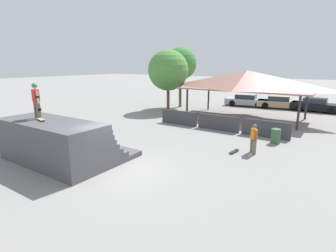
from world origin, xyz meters
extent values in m
plane|color=gray|center=(0.00, 0.00, 0.00)|extent=(160.00, 160.00, 0.00)
cube|color=#4C4C51|center=(-3.18, 0.02, 0.12)|extent=(5.47, 4.08, 0.24)
cube|color=#4C4C51|center=(-3.18, -0.46, 0.37)|extent=(5.47, 3.14, 0.24)
cube|color=#4C4C51|center=(-3.18, -0.63, 0.61)|extent=(5.47, 2.79, 0.24)
cube|color=#4C4C51|center=(-3.18, -0.75, 0.86)|extent=(5.47, 2.56, 0.24)
cube|color=#4C4C51|center=(-3.18, -0.83, 1.10)|extent=(5.47, 2.39, 0.24)
cube|color=#4C4C51|center=(-3.18, -0.89, 1.34)|extent=(5.47, 2.27, 0.24)
cube|color=#4C4C51|center=(-3.18, -0.93, 1.59)|extent=(5.47, 2.19, 0.24)
cube|color=#4C4C51|center=(-3.18, -0.95, 1.83)|extent=(5.47, 2.14, 0.24)
cylinder|color=silver|center=(-3.18, 0.10, 1.92)|extent=(5.36, 0.07, 0.07)
cube|color=#6B6051|center=(-4.00, -0.95, 2.35)|extent=(0.18, 0.18, 0.79)
cube|color=black|center=(-3.99, -0.92, 2.40)|extent=(0.21, 0.17, 0.12)
cube|color=#6B6051|center=(-4.33, -0.87, 2.35)|extent=(0.18, 0.18, 0.79)
cube|color=black|center=(-4.33, -0.84, 2.40)|extent=(0.21, 0.17, 0.12)
cube|color=red|center=(-4.17, -0.91, 3.02)|extent=(0.47, 0.31, 0.56)
cylinder|color=beige|center=(-3.91, -0.97, 2.98)|extent=(0.13, 0.13, 0.56)
cylinder|color=black|center=(-3.91, -0.97, 2.99)|extent=(0.19, 0.19, 0.08)
cylinder|color=beige|center=(-4.43, -0.85, 2.98)|extent=(0.13, 0.13, 0.56)
cylinder|color=black|center=(-4.43, -0.85, 2.99)|extent=(0.19, 0.19, 0.08)
sphere|color=beige|center=(-4.17, -0.91, 3.45)|extent=(0.22, 0.22, 0.22)
sphere|color=#337F33|center=(-4.17, -0.91, 3.47)|extent=(0.24, 0.24, 0.24)
cylinder|color=silver|center=(-3.42, -1.07, 1.98)|extent=(0.06, 0.04, 0.05)
cylinder|color=silver|center=(-3.46, -1.21, 1.98)|extent=(0.06, 0.04, 0.05)
cylinder|color=silver|center=(-3.91, -0.94, 1.98)|extent=(0.06, 0.04, 0.05)
cylinder|color=silver|center=(-3.94, -1.08, 1.98)|extent=(0.06, 0.04, 0.05)
cube|color=tan|center=(-3.68, -1.07, 2.02)|extent=(0.83, 0.40, 0.02)
cube|color=tan|center=(-3.32, -1.17, 2.03)|extent=(0.14, 0.22, 0.02)
cube|color=#6B6051|center=(3.95, 5.56, 0.37)|extent=(0.20, 0.20, 0.75)
cube|color=#6B6051|center=(4.14, 5.30, 0.37)|extent=(0.20, 0.20, 0.75)
cube|color=orange|center=(4.05, 5.43, 1.02)|extent=(0.40, 0.45, 0.53)
cylinder|color=brown|center=(3.90, 5.64, 0.97)|extent=(0.14, 0.14, 0.53)
cylinder|color=brown|center=(4.20, 5.23, 0.97)|extent=(0.14, 0.14, 0.53)
sphere|color=brown|center=(4.05, 5.43, 1.42)|extent=(0.21, 0.21, 0.21)
cylinder|color=green|center=(3.19, 5.23, 0.03)|extent=(0.04, 0.06, 0.05)
cylinder|color=green|center=(3.33, 5.21, 0.03)|extent=(0.04, 0.06, 0.05)
cylinder|color=green|center=(3.12, 4.76, 0.03)|extent=(0.04, 0.06, 0.05)
cylinder|color=green|center=(3.26, 4.74, 0.03)|extent=(0.04, 0.06, 0.05)
cube|color=black|center=(3.22, 4.99, 0.06)|extent=(0.30, 0.79, 0.02)
cube|color=black|center=(3.27, 5.33, 0.08)|extent=(0.21, 0.12, 0.02)
cube|color=#3D3D42|center=(-2.45, 8.89, 0.53)|extent=(2.94, 0.12, 1.05)
cube|color=#3D3D42|center=(0.68, 8.89, 0.53)|extent=(2.94, 0.12, 1.05)
cube|color=#3D3D42|center=(3.81, 8.89, 0.53)|extent=(2.94, 0.12, 1.05)
cylinder|color=#2D2D33|center=(-3.48, 11.92, 1.19)|extent=(0.16, 0.16, 2.37)
cylinder|color=#2D2D33|center=(5.18, 11.92, 1.19)|extent=(0.16, 0.16, 2.37)
cylinder|color=#2D2D33|center=(-3.48, 16.20, 1.19)|extent=(0.16, 0.16, 2.37)
cylinder|color=#2D2D33|center=(5.18, 16.20, 1.19)|extent=(0.16, 0.16, 2.37)
cube|color=#9E6B60|center=(0.85, 14.06, 2.42)|extent=(10.19, 5.03, 0.10)
pyramid|color=#9E6B60|center=(0.85, 14.06, 3.20)|extent=(9.99, 4.93, 1.45)
cylinder|color=brown|center=(-6.64, 16.03, 1.64)|extent=(0.28, 0.28, 3.29)
sphere|color=#3D7F38|center=(-6.64, 16.03, 4.46)|extent=(3.27, 3.27, 3.27)
cylinder|color=brown|center=(-6.45, 13.46, 1.23)|extent=(0.28, 0.28, 2.47)
sphere|color=#4C893D|center=(-6.45, 13.46, 3.84)|extent=(3.81, 3.81, 3.81)
cylinder|color=#385B3D|center=(4.62, 7.85, 0.42)|extent=(0.52, 0.52, 0.85)
cube|color=#A8AAAF|center=(-0.95, 20.44, 0.48)|extent=(4.55, 2.15, 0.62)
cube|color=#283342|center=(-1.07, 20.43, 1.02)|extent=(2.17, 1.65, 0.46)
cube|color=#A8AAAF|center=(-1.07, 20.43, 1.25)|extent=(2.08, 1.61, 0.04)
cylinder|color=black|center=(0.31, 21.36, 0.32)|extent=(0.66, 0.26, 0.64)
cylinder|color=black|center=(0.46, 19.77, 0.32)|extent=(0.66, 0.26, 0.64)
cylinder|color=black|center=(-2.37, 21.11, 0.32)|extent=(0.66, 0.26, 0.64)
cylinder|color=black|center=(-2.22, 19.52, 0.32)|extent=(0.66, 0.26, 0.64)
cube|color=tan|center=(2.30, 20.76, 0.48)|extent=(4.47, 2.29, 0.62)
cube|color=#283342|center=(2.19, 20.75, 1.02)|extent=(2.16, 1.69, 0.46)
cube|color=tan|center=(2.19, 20.75, 1.25)|extent=(2.07, 1.65, 0.04)
cylinder|color=black|center=(3.47, 21.71, 0.32)|extent=(0.66, 0.29, 0.64)
cylinder|color=black|center=(3.70, 20.19, 0.32)|extent=(0.66, 0.29, 0.64)
cylinder|color=black|center=(0.90, 21.33, 0.32)|extent=(0.66, 0.29, 0.64)
cylinder|color=black|center=(1.12, 19.81, 0.32)|extent=(0.66, 0.29, 0.64)
cube|color=black|center=(5.55, 20.79, 0.48)|extent=(4.36, 1.88, 0.62)
cube|color=#283342|center=(5.44, 20.80, 1.02)|extent=(2.04, 1.53, 0.46)
cube|color=black|center=(5.44, 20.80, 1.25)|extent=(1.95, 1.49, 0.04)
cylinder|color=black|center=(6.89, 21.54, 0.32)|extent=(0.65, 0.22, 0.64)
cylinder|color=black|center=(6.84, 19.96, 0.32)|extent=(0.65, 0.22, 0.64)
cylinder|color=black|center=(4.26, 21.63, 0.32)|extent=(0.65, 0.22, 0.64)
cylinder|color=black|center=(4.21, 20.05, 0.32)|extent=(0.65, 0.22, 0.64)
camera|label=1|loc=(7.45, -7.49, 4.44)|focal=28.00mm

